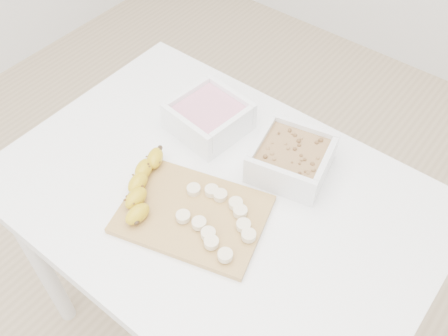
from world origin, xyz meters
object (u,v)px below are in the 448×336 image
Objects in this scene: banana at (143,186)px; table at (216,217)px; cutting_board at (193,214)px; bowl_granola at (292,158)px; bowl_yogurt at (209,116)px.

table is at bearing 22.23° from banana.
table is at bearing 90.66° from cutting_board.
banana reaches higher than cutting_board.
table is at bearing -119.83° from bowl_granola.
banana is (0.02, -0.26, -0.01)m from bowl_yogurt.
banana is at bearing -85.17° from bowl_yogurt.
table is 0.13m from cutting_board.
banana is at bearing -139.28° from table.
cutting_board is 1.48× the size of banana.
bowl_yogurt and bowl_granola have the same top height.
banana is (-0.22, -0.27, -0.01)m from bowl_granola.
bowl_granola is (0.09, 0.16, 0.14)m from table.
banana is at bearing -128.82° from bowl_granola.
bowl_yogurt is at bearing 121.81° from cutting_board.
banana reaches higher than table.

